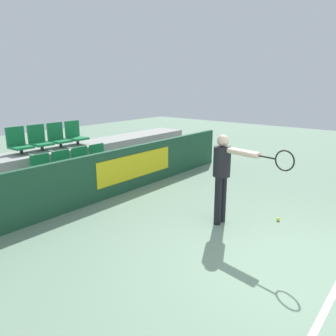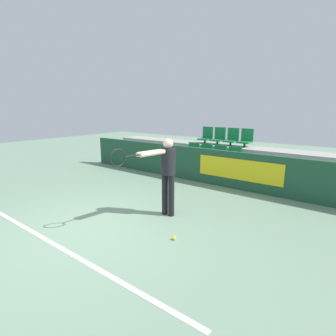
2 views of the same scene
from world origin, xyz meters
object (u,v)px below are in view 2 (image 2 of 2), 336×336
at_px(stadium_chair_4, 206,136).
at_px(tennis_ball, 174,238).
at_px(stadium_chair_1, 205,155).
at_px(tennis_player, 165,169).
at_px(stadium_chair_5, 219,137).
at_px(stadium_chair_6, 232,138).
at_px(stadium_chair_3, 233,158).
at_px(stadium_chair_7, 246,139).
at_px(stadium_chair_2, 219,156).
at_px(stadium_chair_0, 192,153).

bearing_deg(stadium_chair_4, tennis_ball, -66.15).
distance_m(stadium_chair_1, tennis_player, 3.55).
bearing_deg(stadium_chair_5, stadium_chair_6, 0.00).
relative_size(stadium_chair_3, stadium_chair_7, 1.00).
distance_m(stadium_chair_2, stadium_chair_3, 0.50).
relative_size(stadium_chair_3, stadium_chair_6, 1.00).
distance_m(stadium_chair_4, stadium_chair_7, 1.49).
xyz_separation_m(stadium_chair_3, tennis_player, (-0.01, -3.40, 0.28)).
bearing_deg(tennis_ball, stadium_chair_0, 118.43).
relative_size(stadium_chair_4, stadium_chair_7, 1.00).
distance_m(stadium_chair_0, tennis_ball, 4.77).
distance_m(stadium_chair_3, tennis_ball, 4.28).
height_order(stadium_chair_3, stadium_chair_6, stadium_chair_6).
height_order(stadium_chair_2, stadium_chair_5, stadium_chair_5).
bearing_deg(stadium_chair_5, stadium_chair_4, 180.00).
bearing_deg(tennis_player, stadium_chair_2, 108.34).
bearing_deg(stadium_chair_5, stadium_chair_2, -61.93).
height_order(stadium_chair_0, stadium_chair_2, same).
bearing_deg(tennis_ball, stadium_chair_3, 100.33).
xyz_separation_m(stadium_chair_0, stadium_chair_4, (0.00, 0.93, 0.49)).
bearing_deg(stadium_chair_7, stadium_chair_5, 180.00).
bearing_deg(stadium_chair_7, tennis_player, -90.17).
relative_size(tennis_player, tennis_ball, 24.88).
bearing_deg(stadium_chair_6, stadium_chair_7, 0.00).
bearing_deg(tennis_ball, stadium_chair_5, 109.00).
relative_size(stadium_chair_2, stadium_chair_3, 1.00).
xyz_separation_m(stadium_chair_2, stadium_chair_7, (0.50, 0.93, 0.49)).
distance_m(stadium_chair_4, tennis_player, 4.58).
distance_m(stadium_chair_4, tennis_ball, 5.68).
xyz_separation_m(stadium_chair_0, stadium_chair_6, (0.99, 0.93, 0.49)).
xyz_separation_m(stadium_chair_1, stadium_chair_2, (0.50, 0.00, 0.00)).
xyz_separation_m(stadium_chair_3, stadium_chair_5, (-0.99, 0.93, 0.49)).
relative_size(stadium_chair_0, tennis_ball, 8.89).
xyz_separation_m(stadium_chair_2, tennis_player, (0.48, -3.40, 0.28)).
bearing_deg(stadium_chair_2, stadium_chair_0, 180.00).
height_order(stadium_chair_0, stadium_chair_7, stadium_chair_7).
relative_size(stadium_chair_3, stadium_chair_4, 1.00).
distance_m(stadium_chair_1, stadium_chair_3, 0.99).
bearing_deg(stadium_chair_7, stadium_chair_4, 180.00).
xyz_separation_m(stadium_chair_0, stadium_chair_2, (0.99, 0.00, 0.00)).
height_order(stadium_chair_5, tennis_ball, stadium_chair_5).
distance_m(stadium_chair_6, tennis_ball, 5.37).
relative_size(stadium_chair_1, tennis_player, 0.36).
distance_m(stadium_chair_2, stadium_chair_4, 1.45).
height_order(stadium_chair_6, tennis_player, tennis_player).
height_order(stadium_chair_2, stadium_chair_4, stadium_chair_4).
bearing_deg(tennis_ball, tennis_player, 135.77).
height_order(stadium_chair_1, stadium_chair_3, same).
bearing_deg(stadium_chair_4, stadium_chair_0, -90.00).
relative_size(stadium_chair_1, stadium_chair_4, 1.00).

